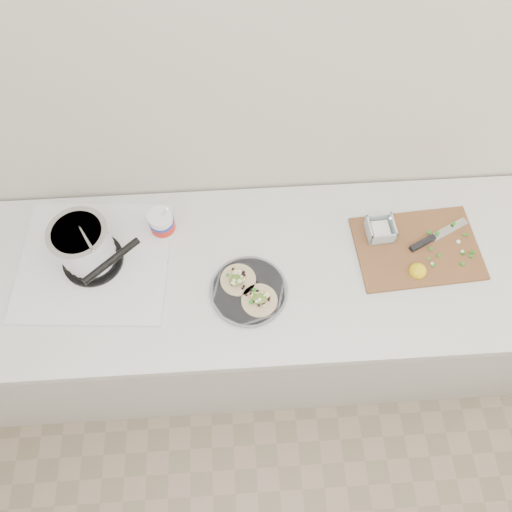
{
  "coord_description": "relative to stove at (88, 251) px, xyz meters",
  "views": [
    {
      "loc": [
        -0.01,
        0.67,
        2.39
      ],
      "look_at": [
        0.03,
        1.43,
        0.96
      ],
      "focal_mm": 35.0,
      "sensor_mm": 36.0,
      "label": 1
    }
  ],
  "objects": [
    {
      "name": "tub",
      "position": [
        0.23,
        0.11,
        -0.02
      ],
      "size": [
        0.09,
        0.09,
        0.19
      ],
      "rotation": [
        0.0,
        0.0,
        0.05
      ],
      "color": "white",
      "rests_on": "counter"
    },
    {
      "name": "counter",
      "position": [
        0.51,
        -0.04,
        -0.53
      ],
      "size": [
        2.44,
        0.66,
        0.9
      ],
      "color": "silver",
      "rests_on": "ground"
    },
    {
      "name": "cutboard",
      "position": [
        1.09,
        -0.01,
        -0.06
      ],
      "size": [
        0.43,
        0.31,
        0.07
      ],
      "rotation": [
        0.0,
        0.0,
        0.06
      ],
      "color": "brown",
      "rests_on": "counter"
    },
    {
      "name": "taco_plate",
      "position": [
        0.51,
        -0.14,
        -0.06
      ],
      "size": [
        0.25,
        0.25,
        0.04
      ],
      "rotation": [
        0.0,
        0.0,
        0.43
      ],
      "color": "slate",
      "rests_on": "counter"
    },
    {
      "name": "stove",
      "position": [
        0.0,
        0.0,
        0.0
      ],
      "size": [
        0.52,
        0.49,
        0.24
      ],
      "rotation": [
        0.0,
        0.0,
        -0.07
      ],
      "color": "silver",
      "rests_on": "counter"
    }
  ]
}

